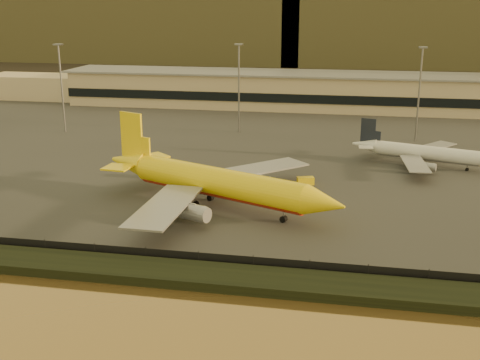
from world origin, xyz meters
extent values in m
plane|color=black|center=(0.00, 0.00, 0.00)|extent=(900.00, 900.00, 0.00)
cube|color=black|center=(0.00, -17.00, 0.70)|extent=(320.00, 7.00, 1.40)
cube|color=#2D2D2D|center=(0.00, 95.00, 0.10)|extent=(320.00, 220.00, 0.20)
cube|color=black|center=(0.00, -13.00, 1.30)|extent=(300.00, 0.05, 2.20)
cube|color=#C9AF8C|center=(0.00, 125.00, 6.20)|extent=(160.00, 22.00, 12.00)
cube|color=black|center=(0.00, 113.80, 5.20)|extent=(160.00, 0.60, 3.00)
cube|color=gray|center=(0.00, 125.00, 12.50)|extent=(164.00, 24.00, 0.60)
cube|color=#C9AF8C|center=(-95.00, 129.00, 4.70)|extent=(50.00, 18.00, 9.00)
cylinder|color=slate|center=(-60.00, 70.00, 12.70)|extent=(0.50, 0.50, 25.00)
cube|color=slate|center=(-60.00, 70.00, 25.40)|extent=(2.20, 2.20, 0.40)
cylinder|color=slate|center=(-10.00, 80.00, 12.70)|extent=(0.50, 0.50, 25.00)
cube|color=slate|center=(-10.00, 80.00, 25.40)|extent=(2.20, 2.20, 0.40)
cylinder|color=slate|center=(40.00, 78.00, 12.70)|extent=(0.50, 0.50, 25.00)
cube|color=slate|center=(40.00, 78.00, 25.40)|extent=(2.20, 2.20, 0.40)
cube|color=brown|center=(-140.00, 340.00, 27.50)|extent=(260.00, 160.00, 55.00)
cube|color=brown|center=(90.00, 340.00, 35.00)|extent=(220.00, 160.00, 70.00)
cylinder|color=yellow|center=(-0.80, 12.94, 5.18)|extent=(35.36, 19.20, 5.24)
cylinder|color=#B3200A|center=(-0.80, 12.94, 4.26)|extent=(33.97, 17.74, 4.08)
cone|color=yellow|center=(19.07, 4.34, 5.18)|extent=(8.55, 7.61, 5.24)
cone|color=yellow|center=(-21.60, 21.93, 5.57)|extent=(10.40, 8.41, 5.24)
cube|color=yellow|center=(-20.67, 21.53, 11.33)|extent=(5.25, 2.58, 9.16)
cube|color=yellow|center=(-17.67, 25.94, 5.96)|extent=(7.07, 7.06, 0.31)
cube|color=yellow|center=(-21.83, 16.33, 5.96)|extent=(5.48, 5.43, 0.31)
cube|color=gray|center=(3.81, 26.14, 4.26)|extent=(21.08, 20.93, 0.31)
cylinder|color=gray|center=(4.77, 22.02, 2.82)|extent=(6.69, 5.04, 2.88)
cube|color=gray|center=(-7.26, 0.53, 4.26)|extent=(7.60, 22.83, 0.31)
cylinder|color=gray|center=(-3.60, 2.65, 2.82)|extent=(6.69, 5.04, 2.88)
cylinder|color=black|center=(11.91, 7.44, 0.78)|extent=(1.42, 1.30, 1.15)
cylinder|color=slate|center=(11.91, 7.44, 1.38)|extent=(0.20, 0.20, 2.36)
cylinder|color=black|center=(-5.20, 12.27, 0.78)|extent=(1.42, 1.30, 1.15)
cylinder|color=slate|center=(-5.20, 12.27, 1.38)|extent=(0.20, 0.20, 2.36)
cylinder|color=black|center=(-3.33, 16.60, 0.78)|extent=(1.42, 1.30, 1.15)
cylinder|color=slate|center=(-3.33, 16.60, 1.38)|extent=(0.20, 0.20, 2.36)
cylinder|color=silver|center=(40.18, 50.85, 3.35)|extent=(23.75, 10.34, 3.31)
cylinder|color=gray|center=(40.18, 50.85, 2.77)|extent=(22.90, 9.45, 2.58)
cone|color=silver|center=(25.96, 55.33, 3.60)|extent=(6.69, 4.95, 3.31)
cube|color=black|center=(26.59, 55.14, 7.24)|extent=(3.56, 1.35, 5.80)
cube|color=silver|center=(28.22, 58.10, 3.84)|extent=(4.53, 4.49, 0.20)
cube|color=silver|center=(26.22, 51.78, 3.84)|extent=(3.34, 3.18, 0.20)
cube|color=gray|center=(42.29, 59.74, 2.77)|extent=(13.07, 14.45, 0.20)
cylinder|color=gray|center=(43.19, 57.10, 1.86)|extent=(4.34, 2.93, 1.82)
cube|color=gray|center=(36.80, 42.36, 2.77)|extent=(5.79, 15.23, 0.20)
cylinder|color=gray|center=(39.05, 43.99, 1.86)|extent=(4.34, 2.93, 1.82)
cylinder|color=black|center=(48.87, 48.10, 0.56)|extent=(0.87, 0.77, 0.73)
cylinder|color=slate|center=(48.87, 48.10, 0.95)|extent=(0.17, 0.17, 1.49)
cylinder|color=black|center=(37.36, 50.17, 0.56)|extent=(0.87, 0.77, 0.73)
cylinder|color=slate|center=(37.36, 50.17, 0.95)|extent=(0.17, 0.17, 1.49)
cylinder|color=black|center=(38.25, 53.02, 0.56)|extent=(0.87, 0.77, 0.73)
cylinder|color=slate|center=(38.25, 53.02, 0.95)|extent=(0.17, 0.17, 1.49)
cube|color=yellow|center=(13.71, 30.71, 0.99)|extent=(3.82, 2.54, 1.58)
cube|color=silver|center=(-19.84, 29.39, 1.11)|extent=(4.28, 2.42, 1.82)
camera|label=1|loc=(22.87, -90.34, 37.10)|focal=45.00mm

